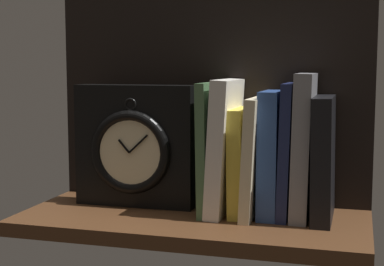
% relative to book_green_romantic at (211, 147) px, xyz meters
% --- Properties ---
extents(ground_plane, '(0.62, 0.27, 0.03)m').
position_rel_book_green_romantic_xyz_m(ground_plane, '(-0.02, -0.04, -0.13)').
color(ground_plane, '#4C2D19').
extents(back_panel, '(0.62, 0.01, 0.41)m').
position_rel_book_green_romantic_xyz_m(back_panel, '(-0.02, 0.09, 0.09)').
color(back_panel, black).
rests_on(back_panel, ground_plane).
extents(book_green_romantic, '(0.02, 0.15, 0.24)m').
position_rel_book_green_romantic_xyz_m(book_green_romantic, '(0.00, 0.00, 0.00)').
color(book_green_romantic, '#476B44').
rests_on(book_green_romantic, ground_plane).
extents(book_white_catcher, '(0.04, 0.16, 0.24)m').
position_rel_book_green_romantic_xyz_m(book_white_catcher, '(0.03, 0.00, 0.00)').
color(book_white_catcher, silver).
rests_on(book_white_catcher, ground_plane).
extents(book_yellow_seinlanguage, '(0.03, 0.13, 0.19)m').
position_rel_book_green_romantic_xyz_m(book_yellow_seinlanguage, '(0.06, 0.00, -0.02)').
color(book_yellow_seinlanguage, gold).
rests_on(book_yellow_seinlanguage, ground_plane).
extents(book_cream_twain, '(0.03, 0.16, 0.21)m').
position_rel_book_green_romantic_xyz_m(book_cream_twain, '(0.08, 0.00, -0.01)').
color(book_cream_twain, beige).
rests_on(book_cream_twain, ground_plane).
extents(book_blue_modern, '(0.03, 0.12, 0.22)m').
position_rel_book_green_romantic_xyz_m(book_blue_modern, '(0.11, 0.00, -0.01)').
color(book_blue_modern, '#2D4C8E').
rests_on(book_blue_modern, ground_plane).
extents(book_navy_bierce, '(0.02, 0.13, 0.24)m').
position_rel_book_green_romantic_xyz_m(book_navy_bierce, '(0.14, 0.00, -0.00)').
color(book_navy_bierce, '#192147').
rests_on(book_navy_bierce, ground_plane).
extents(book_gray_chess, '(0.03, 0.13, 0.25)m').
position_rel_book_green_romantic_xyz_m(book_gray_chess, '(0.17, 0.00, 0.01)').
color(book_gray_chess, gray).
rests_on(book_gray_chess, ground_plane).
extents(book_black_skeptic, '(0.04, 0.15, 0.21)m').
position_rel_book_green_romantic_xyz_m(book_black_skeptic, '(0.20, 0.00, -0.01)').
color(book_black_skeptic, black).
rests_on(book_black_skeptic, ground_plane).
extents(framed_clock, '(0.23, 0.06, 0.23)m').
position_rel_book_green_romantic_xyz_m(framed_clock, '(-0.15, 0.00, -0.00)').
color(framed_clock, black).
rests_on(framed_clock, ground_plane).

